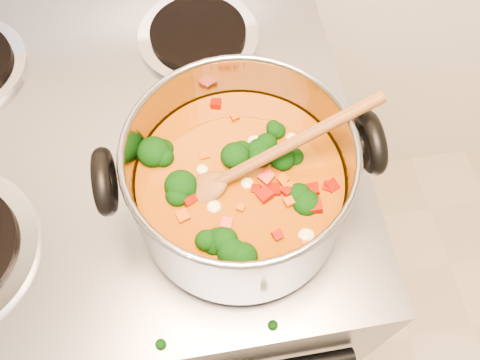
{
  "coord_description": "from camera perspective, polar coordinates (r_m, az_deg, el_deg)",
  "views": [
    {
      "loc": [
        0.22,
        0.73,
        1.56
      ],
      "look_at": [
        0.27,
        1.01,
        1.01
      ],
      "focal_mm": 40.0,
      "sensor_mm": 36.0,
      "label": 1
    }
  ],
  "objects": [
    {
      "name": "cooktop_crumbs",
      "position": [
        0.71,
        -2.23,
        -0.81
      ],
      "size": [
        0.39,
        0.07,
        0.01
      ],
      "color": "black",
      "rests_on": "electric_range"
    },
    {
      "name": "stockpot",
      "position": [
        0.63,
        0.04,
        -0.3
      ],
      "size": [
        0.31,
        0.26,
        0.16
      ],
      "rotation": [
        0.0,
        0.0,
        0.0
      ],
      "color": "gray",
      "rests_on": "electric_range"
    },
    {
      "name": "wooden_spoon",
      "position": [
        0.6,
        0.78,
        1.4
      ],
      "size": [
        0.24,
        0.07,
        0.11
      ],
      "rotation": [
        0.0,
        0.0,
        0.18
      ],
      "color": "brown",
      "rests_on": "stockpot"
    },
    {
      "name": "electric_range",
      "position": [
        1.19,
        -10.6,
        -6.69
      ],
      "size": [
        0.76,
        0.68,
        1.08
      ],
      "color": "gray",
      "rests_on": "ground"
    }
  ]
}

